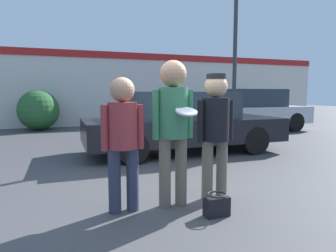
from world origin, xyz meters
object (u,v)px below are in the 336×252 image
at_px(parked_car_near, 182,122).
at_px(parked_car_far, 253,110).
at_px(shrub, 38,110).
at_px(person_right, 215,124).
at_px(street_lamp, 244,2).
at_px(person_left, 123,134).
at_px(handbag, 217,205).
at_px(person_middle_with_frisbee, 173,119).

height_order(parked_car_near, parked_car_far, parked_car_far).
bearing_deg(shrub, person_right, -73.39).
bearing_deg(street_lamp, shrub, 140.73).
distance_m(person_right, street_lamp, 6.22).
distance_m(person_left, street_lamp, 7.00).
height_order(street_lamp, handbag, street_lamp).
height_order(person_middle_with_frisbee, handbag, person_middle_with_frisbee).
xyz_separation_m(person_middle_with_frisbee, street_lamp, (3.88, 4.36, 3.00)).
distance_m(parked_car_far, street_lamp, 4.25).
distance_m(street_lamp, shrub, 8.44).
xyz_separation_m(parked_car_near, street_lamp, (2.40, 1.10, 3.38)).
relative_size(person_right, parked_car_near, 0.36).
bearing_deg(parked_car_far, parked_car_near, -144.41).
bearing_deg(person_right, shrub, 106.61).
xyz_separation_m(person_left, street_lamp, (4.51, 4.32, 3.16)).
bearing_deg(parked_car_near, parked_car_far, 35.59).
height_order(person_left, person_right, person_right).
bearing_deg(person_middle_with_frisbee, person_right, 5.41).
bearing_deg(street_lamp, person_right, -127.10).
distance_m(person_right, shrub, 9.61).
height_order(person_right, street_lamp, street_lamp).
bearing_deg(parked_car_far, street_lamp, -133.50).
distance_m(person_middle_with_frisbee, person_right, 0.64).
distance_m(parked_car_near, shrub, 7.01).
bearing_deg(person_left, person_right, 0.99).
bearing_deg(person_right, handbag, -115.84).
distance_m(person_left, person_right, 1.26).
bearing_deg(street_lamp, handbag, -125.99).
distance_m(street_lamp, handbag, 7.19).
height_order(person_left, parked_car_near, person_left).
xyz_separation_m(person_middle_with_frisbee, person_right, (0.63, 0.06, -0.10)).
xyz_separation_m(shrub, handbag, (2.49, -9.74, -0.66)).
distance_m(parked_car_near, parked_car_far, 5.19).
bearing_deg(person_middle_with_frisbee, parked_car_near, 65.56).
height_order(person_middle_with_frisbee, shrub, person_middle_with_frisbee).
xyz_separation_m(person_left, shrub, (-1.49, 9.23, -0.17)).
bearing_deg(person_left, street_lamp, 43.80).
bearing_deg(handbag, parked_car_near, 73.41).
bearing_deg(parked_car_near, person_middle_with_frisbee, -114.44).
bearing_deg(person_middle_with_frisbee, shrub, 102.89).
relative_size(street_lamp, shrub, 4.30).
height_order(person_right, shrub, person_right).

